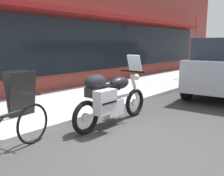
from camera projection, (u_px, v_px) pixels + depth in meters
name	position (u px, v px, depth m)	size (l,w,h in m)	color
ground_plane	(121.00, 144.00, 4.03)	(80.00, 80.00, 0.00)	#3A3A3A
sidewalk_curb	(188.00, 75.00, 12.51)	(30.00, 2.82, 0.12)	#B3B3B3
touring_motorcycle	(110.00, 97.00, 4.82)	(2.15, 0.67, 1.39)	black
parked_bicycle	(5.00, 132.00, 3.52)	(1.70, 0.57, 0.93)	black
sandwich_board_sign	(21.00, 93.00, 5.16)	(0.55, 0.42, 0.95)	black
parking_sign_pole	(196.00, 42.00, 11.03)	(0.44, 0.07, 2.72)	#59595B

